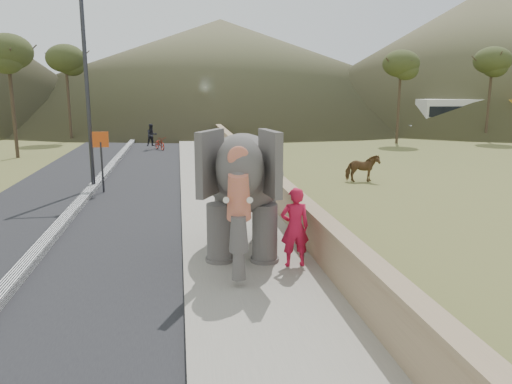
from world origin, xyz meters
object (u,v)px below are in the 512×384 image
cow (362,168)px  elephant_and_man (245,190)px  lamppost (94,66)px  motorcyclist (156,140)px

cow → elephant_and_man: (-6.36, -8.90, 1.03)m
lamppost → cow: 11.87m
cow → motorcyclist: motorcyclist is taller
elephant_and_man → motorcyclist: elephant_and_man is taller
motorcyclist → cow: bearing=-54.6°
cow → motorcyclist: (-9.39, 13.21, 0.07)m
lamppost → elephant_and_man: (4.71, -8.95, -3.24)m
motorcyclist → lamppost: bearing=-97.3°
elephant_and_man → motorcyclist: bearing=97.8°
lamppost → motorcyclist: bearing=82.7°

